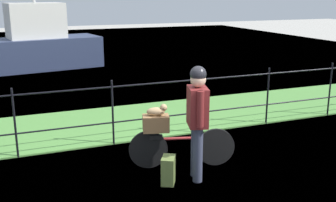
% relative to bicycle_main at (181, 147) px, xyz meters
% --- Properties ---
extents(ground_plane, '(60.00, 60.00, 0.00)m').
position_rel_bicycle_main_xyz_m(ground_plane, '(0.08, -0.53, -0.32)').
color(ground_plane, '#B2ADA3').
extents(grass_strip, '(27.00, 2.40, 0.03)m').
position_rel_bicycle_main_xyz_m(grass_strip, '(0.08, 2.53, -0.31)').
color(grass_strip, '#569342').
rests_on(grass_strip, ground).
extents(harbor_water, '(30.00, 30.00, 0.00)m').
position_rel_bicycle_main_xyz_m(harbor_water, '(0.08, 10.87, -0.32)').
color(harbor_water, '#426684').
rests_on(harbor_water, ground).
extents(iron_fence, '(18.04, 0.04, 1.18)m').
position_rel_bicycle_main_xyz_m(iron_fence, '(0.08, 1.34, 0.36)').
color(iron_fence, black).
rests_on(iron_fence, ground).
extents(bicycle_main, '(1.61, 0.50, 0.60)m').
position_rel_bicycle_main_xyz_m(bicycle_main, '(0.00, 0.00, 0.00)').
color(bicycle_main, black).
rests_on(bicycle_main, ground).
extents(wooden_crate, '(0.45, 0.36, 0.25)m').
position_rel_bicycle_main_xyz_m(wooden_crate, '(-0.37, 0.11, 0.40)').
color(wooden_crate, olive).
rests_on(wooden_crate, bicycle_main).
extents(terrier_dog, '(0.32, 0.21, 0.18)m').
position_rel_bicycle_main_xyz_m(terrier_dog, '(-0.35, 0.10, 0.60)').
color(terrier_dog, tan).
rests_on(terrier_dog, wooden_crate).
extents(cyclist_person, '(0.36, 0.52, 1.68)m').
position_rel_bicycle_main_xyz_m(cyclist_person, '(0.04, -0.48, 0.68)').
color(cyclist_person, '#383D51').
rests_on(cyclist_person, ground).
extents(backpack_on_paving, '(0.30, 0.33, 0.40)m').
position_rel_bicycle_main_xyz_m(backpack_on_paving, '(-0.40, -0.47, -0.12)').
color(backpack_on_paving, olive).
rests_on(backpack_on_paving, ground).
extents(moored_boat_near, '(4.57, 2.38, 3.92)m').
position_rel_bicycle_main_xyz_m(moored_boat_near, '(-1.32, 9.87, 0.53)').
color(moored_boat_near, '#2D3856').
rests_on(moored_boat_near, ground).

